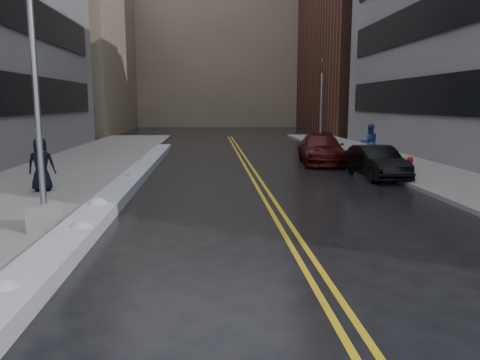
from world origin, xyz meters
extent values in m
plane|color=black|center=(0.00, 0.00, 0.00)|extent=(160.00, 160.00, 0.00)
cube|color=gray|center=(-5.75, 10.00, 0.07)|extent=(5.50, 50.00, 0.15)
cube|color=gray|center=(10.00, 10.00, 0.07)|extent=(4.00, 50.00, 0.15)
cube|color=gold|center=(2.35, 10.00, 0.00)|extent=(0.12, 50.00, 0.01)
cube|color=gold|center=(2.65, 10.00, 0.00)|extent=(0.12, 50.00, 0.01)
cube|color=silver|center=(-2.45, 8.00, 0.17)|extent=(0.90, 30.00, 0.34)
cube|color=gray|center=(-15.50, 44.00, 9.00)|extent=(14.00, 22.00, 18.00)
cube|color=gray|center=(2.00, 60.00, 11.00)|extent=(36.00, 16.00, 22.00)
cube|color=gray|center=(-3.30, 2.00, 0.45)|extent=(0.65, 0.65, 0.60)
cylinder|color=gray|center=(-3.30, 2.00, 4.25)|extent=(0.14, 0.14, 7.00)
cylinder|color=maroon|center=(9.00, 10.00, 0.45)|extent=(0.24, 0.24, 0.60)
sphere|color=maroon|center=(9.00, 10.00, 0.75)|extent=(0.26, 0.26, 0.26)
cylinder|color=maroon|center=(9.00, 10.00, 0.50)|extent=(0.25, 0.10, 0.10)
cylinder|color=gray|center=(8.50, 24.00, 2.65)|extent=(0.14, 0.14, 5.00)
imported|color=#594C0C|center=(8.50, 24.00, 5.65)|extent=(0.16, 0.20, 1.00)
imported|color=black|center=(-5.08, 7.05, 1.05)|extent=(0.92, 0.64, 1.81)
imported|color=navy|center=(8.84, 14.64, 1.09)|extent=(0.96, 0.77, 1.88)
imported|color=black|center=(7.50, 9.89, 0.68)|extent=(1.65, 4.17, 1.35)
imported|color=#3E0B0A|center=(6.38, 14.83, 0.75)|extent=(2.62, 5.37, 1.50)
camera|label=1|loc=(0.58, -8.98, 3.10)|focal=35.00mm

